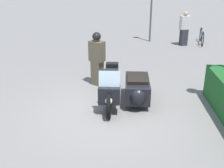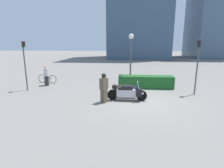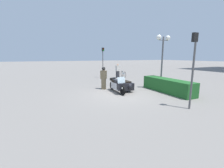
% 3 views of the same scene
% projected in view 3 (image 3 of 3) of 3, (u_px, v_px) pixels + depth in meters
% --- Properties ---
extents(ground_plane, '(160.00, 160.00, 0.00)m').
position_uv_depth(ground_plane, '(120.00, 95.00, 9.84)').
color(ground_plane, slate).
extents(police_motorcycle, '(2.36, 1.37, 1.15)m').
position_uv_depth(police_motorcycle, '(122.00, 85.00, 10.57)').
color(police_motorcycle, black).
rests_on(police_motorcycle, ground).
extents(officer_rider, '(0.48, 0.54, 1.71)m').
position_uv_depth(officer_rider, '(104.00, 77.00, 11.34)').
color(officer_rider, brown).
rests_on(officer_rider, ground).
extents(hedge_bush_curbside, '(4.13, 0.98, 0.93)m').
position_uv_depth(hedge_bush_curbside, '(167.00, 85.00, 10.50)').
color(hedge_bush_curbside, '#1E5623').
rests_on(hedge_bush_curbside, ground).
extents(twin_lamp_post, '(0.37, 1.24, 4.04)m').
position_uv_depth(twin_lamp_post, '(163.00, 47.00, 11.25)').
color(twin_lamp_post, '#4C4C51').
rests_on(twin_lamp_post, ground).
extents(traffic_light_near, '(0.23, 0.26, 3.50)m').
position_uv_depth(traffic_light_near, '(193.00, 60.00, 6.79)').
color(traffic_light_near, '#4C4C4C').
rests_on(traffic_light_near, ground).
extents(traffic_light_far, '(0.22, 0.28, 3.47)m').
position_uv_depth(traffic_light_far, '(103.00, 58.00, 17.29)').
color(traffic_light_far, '#4C4C4C').
rests_on(traffic_light_far, ground).
extents(pedestrian_bystander, '(0.40, 0.52, 1.64)m').
position_uv_depth(pedestrian_bystander, '(118.00, 71.00, 17.55)').
color(pedestrian_bystander, '#2D2D33').
rests_on(pedestrian_bystander, ground).
extents(bicycle_parked, '(1.75, 0.34, 0.77)m').
position_uv_depth(bicycle_parked, '(123.00, 74.00, 18.41)').
color(bicycle_parked, black).
rests_on(bicycle_parked, ground).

